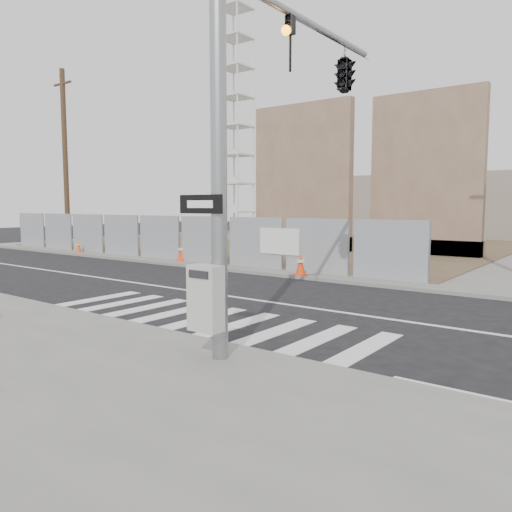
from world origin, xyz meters
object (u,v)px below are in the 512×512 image
Objects in this scene: traffic_cone_a at (78,246)px; traffic_cone_d at (301,265)px; traffic_cone_c at (214,259)px; traffic_cone_b at (182,252)px; crane_tower at (235,113)px; signal_pole at (310,95)px.

traffic_cone_a is 14.06m from traffic_cone_d.
traffic_cone_c is at bearing -180.00° from traffic_cone_d.
traffic_cone_d is (6.78, -0.80, -0.01)m from traffic_cone_b.
crane_tower is at bearing 87.06° from traffic_cone_a.
traffic_cone_c is at bearing -54.00° from crane_tower.
traffic_cone_c is 4.14m from traffic_cone_d.
traffic_cone_c is 0.80× the size of traffic_cone_d.
traffic_cone_b is 1.02× the size of traffic_cone_d.
crane_tower reaches higher than traffic_cone_b.
traffic_cone_c is at bearing 142.65° from signal_pole.
crane_tower is 23.36× the size of traffic_cone_d.
traffic_cone_b is (-10.86, 7.07, -4.28)m from signal_pole.
signal_pole reaches higher than traffic_cone_b.
crane_tower is at bearing 118.99° from traffic_cone_b.
crane_tower is at bearing 132.57° from signal_pole.
crane_tower is 29.40× the size of traffic_cone_a.
traffic_cone_b is at bearing 173.27° from traffic_cone_d.
traffic_cone_c is (9.92, -0.36, 0.00)m from traffic_cone_a.
traffic_cone_a is at bearing -92.94° from crane_tower.
traffic_cone_b is at bearing 3.45° from traffic_cone_a.
traffic_cone_c is (2.65, -0.80, -0.08)m from traffic_cone_b.
crane_tower is 20.40m from traffic_cone_d.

